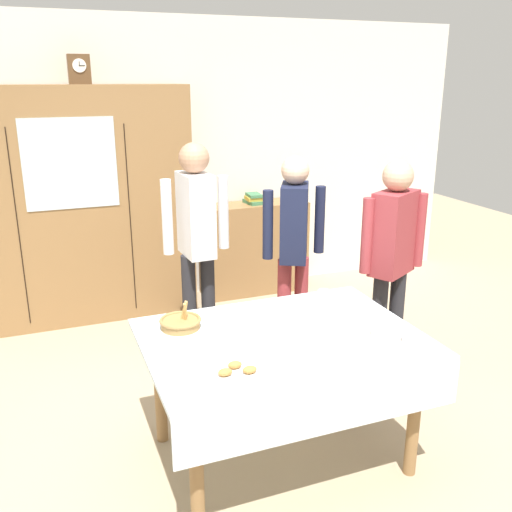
% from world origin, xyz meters
% --- Properties ---
extents(ground_plane, '(12.00, 12.00, 0.00)m').
position_xyz_m(ground_plane, '(0.00, 0.00, 0.00)').
color(ground_plane, tan).
rests_on(ground_plane, ground).
extents(back_wall, '(6.40, 0.10, 2.70)m').
position_xyz_m(back_wall, '(0.00, 2.65, 1.35)').
color(back_wall, silver).
rests_on(back_wall, ground).
extents(dining_table, '(1.52, 1.10, 0.78)m').
position_xyz_m(dining_table, '(0.00, -0.23, 0.67)').
color(dining_table, olive).
rests_on(dining_table, ground).
extents(wall_cabinet, '(2.09, 0.46, 2.09)m').
position_xyz_m(wall_cabinet, '(-0.90, 2.35, 1.05)').
color(wall_cabinet, olive).
rests_on(wall_cabinet, ground).
extents(mantel_clock, '(0.18, 0.11, 0.24)m').
position_xyz_m(mantel_clock, '(-0.74, 2.35, 2.21)').
color(mantel_clock, brown).
rests_on(mantel_clock, wall_cabinet).
extents(bookshelf_low, '(1.09, 0.35, 0.94)m').
position_xyz_m(bookshelf_low, '(0.84, 2.41, 0.47)').
color(bookshelf_low, olive).
rests_on(bookshelf_low, ground).
extents(book_stack, '(0.18, 0.23, 0.10)m').
position_xyz_m(book_stack, '(0.84, 2.41, 0.98)').
color(book_stack, '#3D754C').
rests_on(book_stack, bookshelf_low).
extents(tea_cup_near_left, '(0.13, 0.13, 0.06)m').
position_xyz_m(tea_cup_near_left, '(0.49, -0.40, 0.81)').
color(tea_cup_near_left, white).
rests_on(tea_cup_near_left, dining_table).
extents(tea_cup_near_right, '(0.13, 0.13, 0.06)m').
position_xyz_m(tea_cup_near_right, '(-0.22, 0.02, 0.81)').
color(tea_cup_near_right, white).
rests_on(tea_cup_near_right, dining_table).
extents(tea_cup_center, '(0.13, 0.13, 0.06)m').
position_xyz_m(tea_cup_center, '(0.16, 0.11, 0.81)').
color(tea_cup_center, white).
rests_on(tea_cup_center, dining_table).
extents(tea_cup_mid_left, '(0.13, 0.13, 0.06)m').
position_xyz_m(tea_cup_mid_left, '(0.60, -0.53, 0.81)').
color(tea_cup_mid_left, white).
rests_on(tea_cup_mid_left, dining_table).
extents(tea_cup_far_left, '(0.13, 0.13, 0.06)m').
position_xyz_m(tea_cup_far_left, '(0.47, 0.20, 0.81)').
color(tea_cup_far_left, white).
rests_on(tea_cup_far_left, dining_table).
extents(tea_cup_far_right, '(0.13, 0.13, 0.06)m').
position_xyz_m(tea_cup_far_right, '(0.06, -0.38, 0.81)').
color(tea_cup_far_right, white).
rests_on(tea_cup_far_right, dining_table).
extents(bread_basket, '(0.24, 0.24, 0.16)m').
position_xyz_m(bread_basket, '(-0.50, 0.11, 0.81)').
color(bread_basket, '#9E7542').
rests_on(bread_basket, dining_table).
extents(pastry_plate, '(0.28, 0.28, 0.05)m').
position_xyz_m(pastry_plate, '(-0.38, -0.52, 0.79)').
color(pastry_plate, white).
rests_on(pastry_plate, dining_table).
extents(spoon_far_right, '(0.12, 0.02, 0.01)m').
position_xyz_m(spoon_far_right, '(0.55, -0.07, 0.78)').
color(spoon_far_right, silver).
rests_on(spoon_far_right, dining_table).
extents(spoon_mid_right, '(0.12, 0.02, 0.01)m').
position_xyz_m(spoon_mid_right, '(-0.12, -0.23, 0.78)').
color(spoon_mid_right, silver).
rests_on(spoon_mid_right, dining_table).
extents(person_behind_table_left, '(0.52, 0.41, 1.59)m').
position_xyz_m(person_behind_table_left, '(0.64, 1.03, 0.96)').
color(person_behind_table_left, '#933338').
rests_on(person_behind_table_left, ground).
extents(person_near_right_end, '(0.52, 0.35, 1.61)m').
position_xyz_m(person_near_right_end, '(1.15, 0.44, 0.98)').
color(person_near_right_end, '#232328').
rests_on(person_near_right_end, ground).
extents(person_behind_table_right, '(0.52, 0.37, 1.70)m').
position_xyz_m(person_behind_table_right, '(-0.08, 1.25, 1.04)').
color(person_behind_table_right, '#232328').
rests_on(person_behind_table_right, ground).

